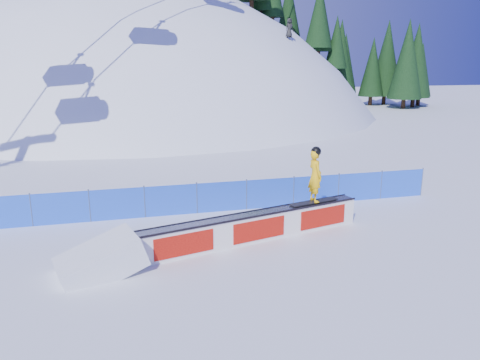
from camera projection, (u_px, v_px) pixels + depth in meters
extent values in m
plane|color=white|center=(188.00, 263.00, 13.88)|extent=(160.00, 160.00, 0.00)
sphere|color=white|center=(144.00, 258.00, 57.80)|extent=(64.00, 64.00, 64.00)
cylinder|color=black|center=(263.00, 9.00, 51.19)|extent=(0.50, 0.50, 1.40)
cylinder|color=black|center=(250.00, 16.00, 57.19)|extent=(0.50, 0.50, 1.40)
cylinder|color=black|center=(276.00, 22.00, 54.06)|extent=(0.50, 0.50, 1.40)
cylinder|color=black|center=(293.00, 38.00, 56.46)|extent=(0.50, 0.50, 1.40)
cone|color=black|center=(293.00, 5.00, 55.50)|extent=(2.82, 2.82, 6.41)
cylinder|color=black|center=(307.00, 43.00, 54.53)|extent=(0.50, 0.50, 1.40)
cylinder|color=black|center=(347.00, 79.00, 52.92)|extent=(0.50, 0.50, 1.40)
cone|color=black|center=(350.00, 33.00, 51.67)|extent=(3.82, 3.82, 8.69)
cylinder|color=black|center=(327.00, 90.00, 62.49)|extent=(0.50, 0.50, 1.40)
cone|color=black|center=(329.00, 55.00, 61.35)|extent=(3.45, 3.45, 7.85)
cylinder|color=black|center=(344.00, 84.00, 56.26)|extent=(0.50, 0.50, 1.40)
cone|color=black|center=(345.00, 49.00, 55.24)|extent=(3.03, 3.03, 6.89)
cylinder|color=black|center=(388.00, 105.00, 55.06)|extent=(0.50, 0.50, 1.40)
cone|color=black|center=(391.00, 65.00, 53.91)|extent=(3.48, 3.48, 7.90)
cylinder|color=black|center=(368.00, 100.00, 61.65)|extent=(0.50, 0.50, 1.40)
cone|color=black|center=(370.00, 65.00, 60.54)|extent=(3.37, 3.37, 7.67)
cylinder|color=black|center=(391.00, 101.00, 60.00)|extent=(0.50, 0.50, 1.40)
cone|color=black|center=(393.00, 72.00, 59.08)|extent=(2.69, 2.69, 6.11)
cylinder|color=black|center=(411.00, 102.00, 58.33)|extent=(0.50, 0.50, 1.40)
cone|color=black|center=(415.00, 59.00, 57.02)|extent=(4.05, 4.05, 9.21)
cylinder|color=black|center=(403.00, 102.00, 59.32)|extent=(0.50, 0.50, 1.40)
cone|color=black|center=(406.00, 56.00, 57.91)|extent=(4.38, 4.38, 9.95)
cylinder|color=black|center=(405.00, 98.00, 64.83)|extent=(0.50, 0.50, 1.40)
cone|color=black|center=(408.00, 59.00, 63.52)|extent=(4.04, 4.04, 9.19)
cube|color=blue|center=(171.00, 200.00, 17.95)|extent=(22.00, 0.03, 1.20)
cylinder|color=#3D4C6E|center=(31.00, 209.00, 16.74)|extent=(0.05, 0.05, 1.30)
cylinder|color=#3D4C6E|center=(90.00, 205.00, 17.22)|extent=(0.05, 0.05, 1.30)
cylinder|color=#3D4C6E|center=(145.00, 201.00, 17.70)|extent=(0.05, 0.05, 1.30)
cylinder|color=#3D4C6E|center=(197.00, 197.00, 18.18)|extent=(0.05, 0.05, 1.30)
cylinder|color=#3D4C6E|center=(247.00, 194.00, 18.66)|extent=(0.05, 0.05, 1.30)
cylinder|color=#3D4C6E|center=(294.00, 190.00, 19.13)|extent=(0.05, 0.05, 1.30)
cylinder|color=#3D4C6E|center=(338.00, 187.00, 19.61)|extent=(0.05, 0.05, 1.30)
cylinder|color=#3D4C6E|center=(381.00, 184.00, 20.09)|extent=(0.05, 0.05, 1.30)
cylinder|color=#3D4C6E|center=(422.00, 181.00, 20.57)|extent=(0.05, 0.05, 1.30)
cube|color=white|center=(255.00, 227.00, 15.49)|extent=(7.96, 2.50, 0.91)
cube|color=gray|center=(255.00, 214.00, 15.37)|extent=(7.89, 2.50, 0.04)
cube|color=black|center=(260.00, 216.00, 15.14)|extent=(7.84, 2.04, 0.06)
cube|color=black|center=(251.00, 211.00, 15.60)|extent=(7.84, 2.04, 0.06)
cube|color=red|center=(259.00, 230.00, 15.27)|extent=(7.45, 1.93, 0.68)
cube|color=red|center=(251.00, 225.00, 15.72)|extent=(7.45, 1.93, 0.68)
cube|color=black|center=(314.00, 202.00, 16.47)|extent=(1.93, 0.81, 0.04)
imported|color=yellow|center=(315.00, 176.00, 16.24)|extent=(0.50, 0.71, 1.85)
sphere|color=black|center=(316.00, 151.00, 16.02)|extent=(0.34, 0.34, 0.34)
imported|color=black|center=(289.00, 28.00, 41.60)|extent=(0.92, 0.73, 1.65)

